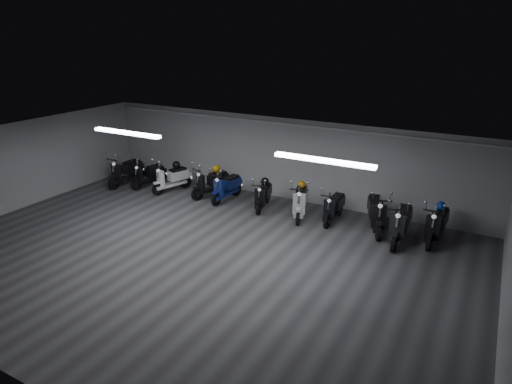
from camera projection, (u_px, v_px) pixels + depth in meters
The scene contains 26 objects.
floor at pixel (195, 256), 11.62m from camera, with size 14.00×10.00×0.01m, color #3B3B3E.
ceiling at pixel (190, 151), 10.66m from camera, with size 14.00×10.00×0.01m, color gray.
back_wall at pixel (281, 158), 15.26m from camera, with size 14.00×0.01×2.80m, color #A3A3A5.
front_wall at pixel (2, 309), 7.02m from camera, with size 14.00×0.01×2.80m, color #A3A3A5.
left_wall at pixel (16, 167), 14.32m from camera, with size 0.01×10.00×2.80m, color #A3A3A5.
right_wall at pixel (512, 276), 7.96m from camera, with size 0.01×10.00×2.80m, color #A3A3A5.
fluor_strip_left at pixel (127, 133), 12.86m from camera, with size 2.40×0.18×0.08m, color white.
fluor_strip_right at pixel (324, 160), 10.14m from camera, with size 2.40×0.18×0.08m, color white.
conduit at pixel (280, 123), 14.77m from camera, with size 0.05×0.05×13.60m, color white.
scooter_0 at pixel (126, 167), 16.71m from camera, with size 0.63×1.88×1.40m, color black, non-canonical shape.
scooter_1 at pixel (148, 171), 16.56m from camera, with size 0.55×1.65×1.23m, color black, non-canonical shape.
scooter_2 at pixel (171, 174), 16.05m from camera, with size 0.59×1.76×1.31m, color white, non-canonical shape.
scooter_3 at pixel (211, 178), 15.55m from camera, with size 0.60×1.79×1.34m, color black, non-canonical shape.
scooter_4 at pixel (226, 183), 15.17m from camera, with size 0.58×1.73×1.29m, color navy, non-canonical shape.
scooter_5 at pixel (263, 192), 14.49m from camera, with size 0.54×1.61×1.20m, color black, non-canonical shape.
scooter_6 at pixel (300, 196), 13.81m from camera, with size 0.62×1.87×1.39m, color #AFB0B3, non-canonical shape.
scooter_7 at pixel (334, 203), 13.49m from camera, with size 0.55×1.66×1.24m, color black, non-canonical shape.
scooter_8 at pixel (377, 208), 12.84m from camera, with size 0.65×1.95×1.45m, color black, non-canonical shape.
scooter_9 at pixel (401, 218), 12.14m from camera, with size 0.65×1.95×1.45m, color black, non-canonical shape.
bicycle at pixel (114, 166), 17.37m from camera, with size 0.61×1.73×1.12m, color silver.
scooter_10 at pixel (437, 219), 12.14m from camera, with size 0.62×1.86×1.39m, color black, non-canonical shape.
helmet_0 at pixel (217, 169), 15.61m from camera, with size 0.29×0.29×0.29m, color #BC820B.
helmet_1 at pixel (265, 181), 14.60m from camera, with size 0.26×0.26×0.26m, color black.
helmet_2 at pixel (302, 185), 13.95m from camera, with size 0.25×0.25×0.25m, color #C07D0B.
helmet_3 at pixel (176, 165), 16.10m from camera, with size 0.29×0.29×0.29m, color black.
helmet_4 at pixel (441, 206), 12.25m from camera, with size 0.26×0.26×0.26m, color #0E359C.
Camera 1 is at (6.38, -8.30, 5.52)m, focal length 31.41 mm.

